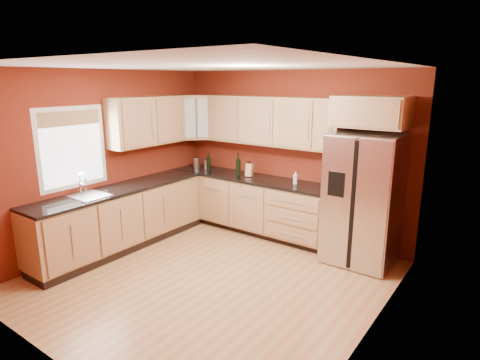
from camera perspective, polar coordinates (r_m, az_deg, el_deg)
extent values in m
plane|color=#AE6A43|center=(5.26, -4.36, -13.73)|extent=(4.00, 4.00, 0.00)
plane|color=silver|center=(4.66, -4.97, 15.87)|extent=(4.00, 4.00, 0.00)
cube|color=maroon|center=(6.42, 7.03, 3.62)|extent=(4.00, 0.04, 2.60)
cube|color=maroon|center=(3.59, -25.93, -6.06)|extent=(4.00, 0.04, 2.60)
cube|color=maroon|center=(6.26, -18.75, 2.71)|extent=(0.04, 4.00, 2.60)
cube|color=maroon|center=(3.86, 18.69, -4.02)|extent=(0.04, 4.00, 2.60)
cube|color=#A1794E|center=(6.65, 1.39, -3.54)|extent=(2.90, 0.60, 0.88)
cube|color=#A1794E|center=(6.24, -16.52, -5.34)|extent=(0.60, 2.80, 0.88)
cube|color=black|center=(6.52, 1.37, 0.30)|extent=(2.90, 0.62, 0.04)
cube|color=black|center=(6.10, -16.76, -1.28)|extent=(0.62, 2.80, 0.04)
cube|color=#A1794E|center=(6.33, 4.43, 8.34)|extent=(2.30, 0.33, 0.75)
cube|color=#A1794E|center=(6.50, -13.03, 8.18)|extent=(0.33, 1.35, 0.75)
cube|color=#A1794E|center=(7.04, -6.30, 8.87)|extent=(0.67, 0.67, 0.75)
cube|color=#A1794E|center=(5.51, 18.22, 9.21)|extent=(0.92, 0.60, 0.40)
cube|color=#ABACB0|center=(5.65, 17.09, -2.61)|extent=(0.90, 0.75, 1.78)
cube|color=white|center=(5.93, -22.74, 4.24)|extent=(0.03, 0.90, 1.00)
cylinder|color=#ABACB0|center=(7.13, -6.20, 2.41)|extent=(0.17, 0.17, 0.20)
cylinder|color=#ABACB0|center=(7.10, -4.72, 2.26)|extent=(0.14, 0.14, 0.17)
cube|color=tan|center=(6.52, 1.35, 1.42)|extent=(0.12, 0.11, 0.21)
cylinder|color=silver|center=(6.09, 7.89, 0.29)|extent=(0.07, 0.07, 0.19)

